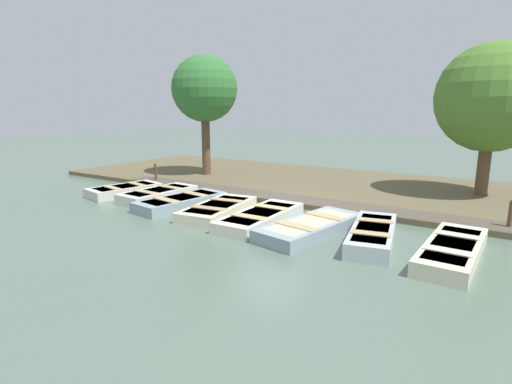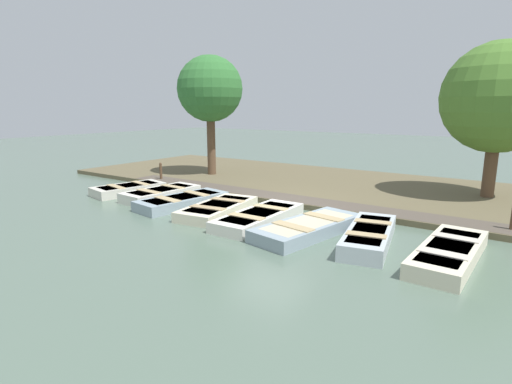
% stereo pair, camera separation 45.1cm
% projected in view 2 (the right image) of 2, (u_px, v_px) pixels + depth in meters
% --- Properties ---
extents(ground_plane, '(80.00, 80.00, 0.00)m').
position_uv_depth(ground_plane, '(269.00, 213.00, 12.36)').
color(ground_plane, '#566B5B').
extents(shore_bank, '(8.00, 24.00, 0.18)m').
position_uv_depth(shore_bank, '(335.00, 185.00, 16.36)').
color(shore_bank, brown).
rests_on(shore_bank, ground_plane).
extents(dock_walkway, '(1.05, 15.34, 0.18)m').
position_uv_depth(dock_walkway, '(294.00, 201.00, 13.62)').
color(dock_walkway, '#51473D').
rests_on(dock_walkway, ground_plane).
extents(rowboat_0, '(2.79, 1.66, 0.35)m').
position_uv_depth(rowboat_0, '(129.00, 189.00, 15.19)').
color(rowboat_0, beige).
rests_on(rowboat_0, ground_plane).
extents(rowboat_1, '(2.88, 1.35, 0.38)m').
position_uv_depth(rowboat_1, '(161.00, 194.00, 14.33)').
color(rowboat_1, silver).
rests_on(rowboat_1, ground_plane).
extents(rowboat_2, '(3.24, 1.63, 0.36)m').
position_uv_depth(rowboat_2, '(183.00, 201.00, 13.23)').
color(rowboat_2, '#8C9EA8').
rests_on(rowboat_2, ground_plane).
extents(rowboat_3, '(3.13, 1.64, 0.33)m').
position_uv_depth(rowboat_3, '(218.00, 208.00, 12.32)').
color(rowboat_3, beige).
rests_on(rowboat_3, ground_plane).
extents(rowboat_4, '(3.27, 1.21, 0.33)m').
position_uv_depth(rowboat_4, '(259.00, 217.00, 11.34)').
color(rowboat_4, silver).
rests_on(rowboat_4, ground_plane).
extents(rowboat_5, '(3.51, 1.85, 0.35)m').
position_uv_depth(rowboat_5, '(309.00, 227.00, 10.33)').
color(rowboat_5, '#8C9EA8').
rests_on(rowboat_5, ground_plane).
extents(rowboat_6, '(3.16, 1.53, 0.41)m').
position_uv_depth(rowboat_6, '(369.00, 236.00, 9.57)').
color(rowboat_6, '#B2BCC1').
rests_on(rowboat_6, ground_plane).
extents(rowboat_7, '(3.31, 1.17, 0.36)m').
position_uv_depth(rowboat_7, '(449.00, 253.00, 8.51)').
color(rowboat_7, beige).
rests_on(rowboat_7, ground_plane).
extents(mooring_post_near, '(0.11, 0.11, 0.89)m').
position_uv_depth(mooring_post_near, '(161.00, 173.00, 17.27)').
color(mooring_post_near, brown).
rests_on(mooring_post_near, ground_plane).
extents(park_tree_far_left, '(2.93, 2.93, 5.50)m').
position_uv_depth(park_tree_far_left, '(210.00, 90.00, 17.83)').
color(park_tree_far_left, brown).
rests_on(park_tree_far_left, ground_plane).
extents(park_tree_left, '(3.67, 3.67, 5.38)m').
position_uv_depth(park_tree_left, '(499.00, 98.00, 13.18)').
color(park_tree_left, brown).
rests_on(park_tree_left, ground_plane).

